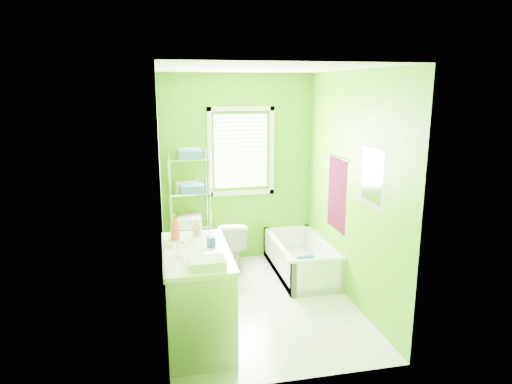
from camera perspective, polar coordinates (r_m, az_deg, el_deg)
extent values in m
plane|color=silver|center=(5.39, 0.47, -13.64)|extent=(2.90, 2.90, 0.00)
cube|color=#4A9607|center=(6.34, -2.34, 2.86)|extent=(2.10, 0.04, 2.60)
cube|color=#4A9607|center=(3.60, 5.53, -5.22)|extent=(2.10, 0.04, 2.60)
cube|color=#4A9607|center=(4.83, -11.75, -0.65)|extent=(0.04, 2.90, 2.60)
cube|color=#4A9607|center=(5.27, 11.72, 0.48)|extent=(0.04, 2.90, 2.60)
cube|color=white|center=(4.82, 0.53, 15.17)|extent=(2.10, 2.90, 0.04)
cube|color=white|center=(6.30, -1.90, 5.10)|extent=(0.74, 0.01, 1.01)
cube|color=white|center=(6.39, -1.83, -0.08)|extent=(0.92, 0.05, 0.06)
cube|color=white|center=(6.22, -1.91, 10.37)|extent=(0.92, 0.05, 0.06)
cube|color=white|center=(6.22, -5.78, 4.94)|extent=(0.06, 0.05, 1.22)
cube|color=white|center=(6.37, 1.96, 5.19)|extent=(0.06, 0.05, 1.22)
cube|color=white|center=(6.24, -1.88, 7.71)|extent=(0.72, 0.02, 0.50)
cube|color=white|center=(3.97, -11.22, -8.24)|extent=(0.02, 0.80, 2.00)
sphere|color=gold|center=(4.28, -10.80, -6.63)|extent=(0.07, 0.07, 0.07)
cube|color=#44071E|center=(5.61, 10.09, -0.25)|extent=(0.02, 0.58, 0.90)
cylinder|color=silver|center=(5.52, 10.13, 4.29)|extent=(0.02, 0.62, 0.02)
cube|color=#CC5972|center=(4.73, 14.38, 2.00)|extent=(0.02, 0.54, 0.64)
cube|color=white|center=(4.72, 14.29, 2.00)|extent=(0.01, 0.44, 0.54)
cube|color=white|center=(6.19, 5.55, -9.57)|extent=(0.67, 1.43, 0.10)
cube|color=white|center=(6.05, 2.84, -8.37)|extent=(0.07, 1.43, 0.43)
cube|color=white|center=(6.22, 8.26, -7.87)|extent=(0.07, 1.43, 0.43)
cube|color=white|center=(5.53, 7.75, -10.60)|extent=(0.67, 0.07, 0.43)
cube|color=white|center=(6.74, 3.83, -6.08)|extent=(0.67, 0.07, 0.43)
cylinder|color=white|center=(5.45, 7.82, -8.53)|extent=(0.67, 0.07, 0.07)
cylinder|color=#1441BE|center=(5.84, 6.66, -10.22)|extent=(0.31, 0.31, 0.06)
cylinder|color=#FEFF1A|center=(5.82, 6.67, -9.76)|extent=(0.30, 0.30, 0.05)
cube|color=#1441BE|center=(5.90, 6.17, -8.89)|extent=(0.22, 0.07, 0.20)
imported|color=white|center=(6.19, -2.94, -6.57)|extent=(0.48, 0.72, 0.69)
cube|color=silver|center=(4.56, -7.32, -12.93)|extent=(0.60, 1.19, 0.87)
cube|color=silver|center=(4.38, -7.49, -7.54)|extent=(0.63, 1.22, 0.05)
ellipsoid|color=white|center=(4.23, -7.03, -8.35)|extent=(0.41, 0.53, 0.14)
cylinder|color=silver|center=(4.19, -9.73, -7.22)|extent=(0.03, 0.03, 0.16)
cylinder|color=silver|center=(4.16, -9.76, -6.32)|extent=(0.12, 0.02, 0.02)
imported|color=#EC5345|center=(4.66, -10.09, -4.29)|extent=(0.12, 0.12, 0.27)
imported|color=pink|center=(4.77, -7.35, -4.37)|extent=(0.10, 0.10, 0.17)
cylinder|color=#1A46AD|center=(4.43, -5.65, -6.23)|extent=(0.09, 0.09, 0.10)
cube|color=silver|center=(3.96, -6.13, -8.79)|extent=(0.31, 0.24, 0.08)
cylinder|color=silver|center=(6.00, -10.52, -2.83)|extent=(0.02, 0.02, 1.61)
cylinder|color=silver|center=(6.30, -10.73, -2.07)|extent=(0.02, 0.02, 1.61)
cylinder|color=silver|center=(6.05, -5.68, -2.53)|extent=(0.02, 0.02, 1.61)
cylinder|color=silver|center=(6.35, -6.12, -1.79)|extent=(0.02, 0.02, 1.61)
cube|color=silver|center=(6.37, -8.06, -7.97)|extent=(0.55, 0.35, 0.02)
cube|color=silver|center=(6.22, -8.20, -4.08)|extent=(0.55, 0.35, 0.02)
cube|color=silver|center=(6.10, -8.33, -0.02)|extent=(0.55, 0.35, 0.02)
cube|color=silver|center=(6.02, -8.47, 4.17)|extent=(0.55, 0.35, 0.02)
cube|color=#3164B2|center=(5.91, -8.25, 4.65)|extent=(0.31, 0.21, 0.11)
cube|color=silver|center=(6.13, -8.42, 4.94)|extent=(0.31, 0.21, 0.11)
cube|color=#3164B2|center=(6.00, -8.01, 0.38)|extent=(0.31, 0.21, 0.11)
cube|color=beige|center=(6.21, -8.68, 0.79)|extent=(0.31, 0.21, 0.11)
cube|color=silver|center=(6.12, -8.39, -3.74)|extent=(0.31, 0.21, 0.11)
cube|color=#F0A3B2|center=(6.33, -8.24, -3.18)|extent=(0.31, 0.21, 0.11)
cube|color=#F0A3B2|center=(6.33, -5.71, -6.17)|extent=(0.04, 0.28, 0.50)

